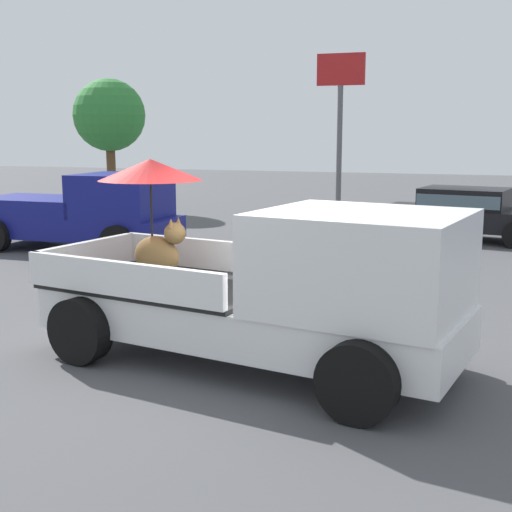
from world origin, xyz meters
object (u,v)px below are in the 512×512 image
at_px(pickup_truck_main, 278,286).
at_px(motel_sign, 340,105).
at_px(parked_sedan_near, 467,211).
at_px(pickup_truck_far, 85,213).

height_order(pickup_truck_main, motel_sign, motel_sign).
relative_size(parked_sedan_near, motel_sign, 0.91).
height_order(pickup_truck_main, parked_sedan_near, pickup_truck_main).
distance_m(pickup_truck_far, parked_sedan_near, 9.57).
xyz_separation_m(pickup_truck_main, pickup_truck_far, (-6.75, 6.37, -0.11)).
bearing_deg(motel_sign, pickup_truck_far, -126.75).
bearing_deg(motel_sign, parked_sedan_near, -24.57).
xyz_separation_m(pickup_truck_main, motel_sign, (-2.07, 12.63, 2.52)).
distance_m(pickup_truck_far, motel_sign, 8.25).
distance_m(parked_sedan_near, motel_sign, 4.95).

